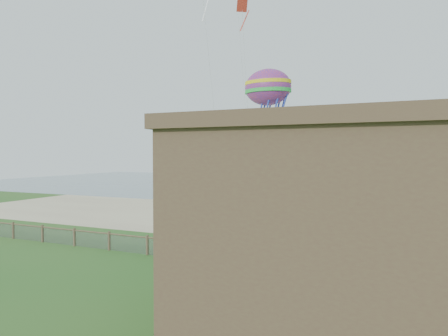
{
  "coord_description": "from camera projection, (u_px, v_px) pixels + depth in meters",
  "views": [
    {
      "loc": [
        11.43,
        -14.83,
        6.35
      ],
      "look_at": [
        1.39,
        8.0,
        5.48
      ],
      "focal_mm": 32.0,
      "sensor_mm": 36.0,
      "label": 1
    }
  ],
  "objects": [
    {
      "name": "ground",
      "position": [
        127.0,
        292.0,
        18.38
      ],
      "size": [
        160.0,
        160.0,
        0.0
      ],
      "primitive_type": "plane",
      "color": "#255B1F",
      "rests_on": "ground"
    },
    {
      "name": "sand_beach",
      "position": [
        269.0,
        220.0,
        38.51
      ],
      "size": [
        72.0,
        20.0,
        0.02
      ],
      "primitive_type": "cube",
      "color": "tan",
      "rests_on": "ground"
    },
    {
      "name": "ocean",
      "position": [
        336.0,
        186.0,
        78.76
      ],
      "size": [
        160.0,
        68.0,
        0.02
      ],
      "primitive_type": "cube",
      "color": "slate",
      "rests_on": "ground"
    },
    {
      "name": "chainlink_fence",
      "position": [
        189.0,
        251.0,
        23.85
      ],
      "size": [
        36.2,
        0.2,
        1.25
      ],
      "primitive_type": null,
      "color": "#4F3B2C",
      "rests_on": "ground"
    },
    {
      "name": "motel_deck",
      "position": [
        436.0,
        291.0,
        17.72
      ],
      "size": [
        15.0,
        2.0,
        0.5
      ],
      "primitive_type": "cube",
      "color": "brown",
      "rests_on": "ground"
    },
    {
      "name": "picnic_table",
      "position": [
        316.0,
        275.0,
        19.49
      ],
      "size": [
        2.48,
        2.19,
        0.87
      ],
      "primitive_type": null,
      "rotation": [
        0.0,
        0.0,
        0.36
      ],
      "color": "brown",
      "rests_on": "ground"
    },
    {
      "name": "octopus_kite",
      "position": [
        268.0,
        112.0,
        29.88
      ],
      "size": [
        4.08,
        3.34,
        7.3
      ],
      "primitive_type": null,
      "rotation": [
        0.0,
        0.0,
        -0.26
      ],
      "color": "red"
    },
    {
      "name": "kite_white",
      "position": [
        203.0,
        0.0,
        30.69
      ],
      "size": [
        1.87,
        1.69,
        2.34
      ],
      "primitive_type": null,
      "rotation": [
        0.44,
        0.0,
        1.0
      ],
      "color": "white"
    },
    {
      "name": "kite_red",
      "position": [
        242.0,
        13.0,
        32.24
      ],
      "size": [
        1.75,
        1.91,
        2.36
      ],
      "primitive_type": null,
      "rotation": [
        0.44,
        0.0,
        0.59
      ],
      "color": "red"
    }
  ]
}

